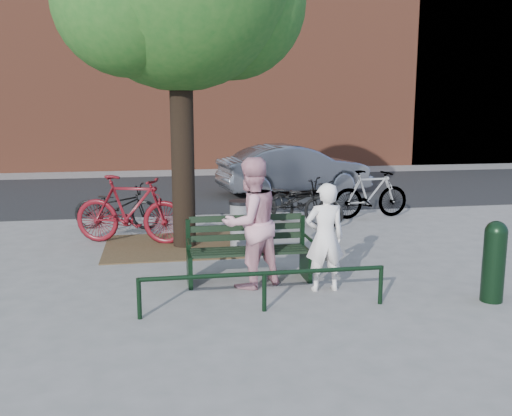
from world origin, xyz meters
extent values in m
plane|color=gray|center=(0.00, 0.00, 0.00)|extent=(90.00, 90.00, 0.00)
cube|color=brown|center=(-1.00, 2.20, 0.01)|extent=(2.40, 2.00, 0.02)
cube|color=black|center=(0.00, 8.50, 0.01)|extent=(40.00, 7.00, 0.01)
cube|color=brown|center=(0.00, 16.00, 6.00)|extent=(45.00, 4.00, 12.00)
cube|color=black|center=(-0.84, 0.00, 0.23)|extent=(0.06, 0.52, 0.45)
cube|color=black|center=(-0.84, 0.23, 0.67)|extent=(0.06, 0.06, 0.44)
cylinder|color=black|center=(-0.84, -0.10, 0.63)|extent=(0.04, 0.36, 0.04)
cube|color=black|center=(0.84, 0.00, 0.23)|extent=(0.06, 0.52, 0.45)
cube|color=black|center=(0.84, 0.23, 0.67)|extent=(0.06, 0.06, 0.44)
cylinder|color=black|center=(0.84, -0.10, 0.63)|extent=(0.04, 0.36, 0.04)
cube|color=black|center=(0.00, 0.00, 0.45)|extent=(1.64, 0.46, 0.04)
cube|color=black|center=(0.00, 0.23, 0.74)|extent=(1.64, 0.03, 0.47)
cylinder|color=black|center=(-1.50, -1.20, 0.25)|extent=(0.06, 0.06, 0.50)
cylinder|color=black|center=(0.00, -1.20, 0.25)|extent=(0.06, 0.06, 0.50)
cylinder|color=black|center=(1.50, -1.20, 0.25)|extent=(0.06, 0.06, 0.50)
cylinder|color=black|center=(0.00, -1.20, 0.48)|extent=(3.00, 0.06, 0.06)
cylinder|color=black|center=(-0.80, 2.20, 1.90)|extent=(0.40, 0.40, 3.80)
sphere|color=#1D531A|center=(0.10, 2.50, 4.20)|extent=(2.60, 2.60, 2.60)
sphere|color=#1D531A|center=(-1.60, 1.80, 4.10)|extent=(2.40, 2.40, 2.40)
imported|color=white|center=(0.95, -0.55, 0.74)|extent=(0.54, 0.36, 1.48)
imported|color=pink|center=(0.00, -0.20, 0.90)|extent=(1.09, 1.00, 1.80)
cylinder|color=black|center=(2.95, -1.35, 0.46)|extent=(0.28, 0.28, 0.91)
sphere|color=black|center=(2.95, -1.35, 0.91)|extent=(0.28, 0.28, 0.28)
cylinder|color=gray|center=(0.17, 1.93, 0.39)|extent=(0.37, 0.37, 0.78)
cylinder|color=black|center=(0.17, 1.93, 0.81)|extent=(0.41, 0.41, 0.06)
imported|color=black|center=(-2.07, 3.85, 0.46)|extent=(1.85, 1.01, 0.92)
imported|color=#5B0D14|center=(-1.74, 2.59, 0.62)|extent=(2.15, 1.19, 1.24)
imported|color=black|center=(1.48, 3.67, 0.50)|extent=(1.96, 1.64, 1.01)
imported|color=gray|center=(3.38, 4.05, 0.53)|extent=(1.82, 0.69, 1.07)
imported|color=black|center=(1.80, 3.68, 0.47)|extent=(1.70, 1.70, 0.94)
imported|color=slate|center=(2.51, 7.61, 0.69)|extent=(4.36, 2.09, 1.38)
camera|label=1|loc=(-1.24, -7.73, 2.52)|focal=40.00mm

